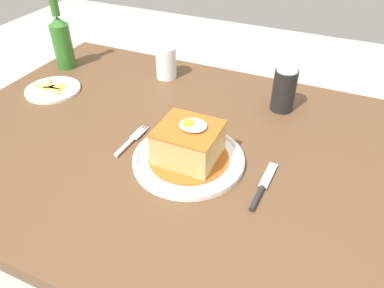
{
  "coord_description": "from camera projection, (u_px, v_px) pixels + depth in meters",
  "views": [
    {
      "loc": [
        0.31,
        -0.69,
        1.33
      ],
      "look_at": [
        0.02,
        -0.04,
        0.79
      ],
      "focal_mm": 34.99,
      "sensor_mm": 36.0,
      "label": 1
    }
  ],
  "objects": [
    {
      "name": "side_plate_fries",
      "position": [
        53.0,
        90.0,
        1.18
      ],
      "size": [
        0.17,
        0.17,
        0.02
      ],
      "color": "white",
      "rests_on": "dining_table"
    },
    {
      "name": "beer_bottle_green",
      "position": [
        62.0,
        39.0,
        1.26
      ],
      "size": [
        0.06,
        0.06,
        0.27
      ],
      "color": "#2D6B23",
      "rests_on": "dining_table"
    },
    {
      "name": "dining_table",
      "position": [
        191.0,
        176.0,
        1.01
      ],
      "size": [
        1.35,
        0.91,
        0.75
      ],
      "color": "brown",
      "rests_on": "ground_plane"
    },
    {
      "name": "main_plate",
      "position": [
        189.0,
        159.0,
        0.9
      ],
      "size": [
        0.27,
        0.27,
        0.02
      ],
      "color": "white",
      "rests_on": "dining_table"
    },
    {
      "name": "fork",
      "position": [
        129.0,
        143.0,
        0.96
      ],
      "size": [
        0.02,
        0.14,
        0.01
      ],
      "color": "silver",
      "rests_on": "dining_table"
    },
    {
      "name": "sandwich_meal",
      "position": [
        189.0,
        144.0,
        0.87
      ],
      "size": [
        0.19,
        0.19,
        0.11
      ],
      "color": "#B75B1E",
      "rests_on": "main_plate"
    },
    {
      "name": "drinking_glass",
      "position": [
        166.0,
        64.0,
        1.23
      ],
      "size": [
        0.07,
        0.07,
        0.1
      ],
      "color": "gold",
      "rests_on": "dining_table"
    },
    {
      "name": "soda_can",
      "position": [
        284.0,
        90.0,
        1.06
      ],
      "size": [
        0.07,
        0.07,
        0.12
      ],
      "color": "black",
      "rests_on": "dining_table"
    },
    {
      "name": "knife",
      "position": [
        260.0,
        191.0,
        0.81
      ],
      "size": [
        0.02,
        0.17,
        0.01
      ],
      "color": "#262628",
      "rests_on": "dining_table"
    }
  ]
}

